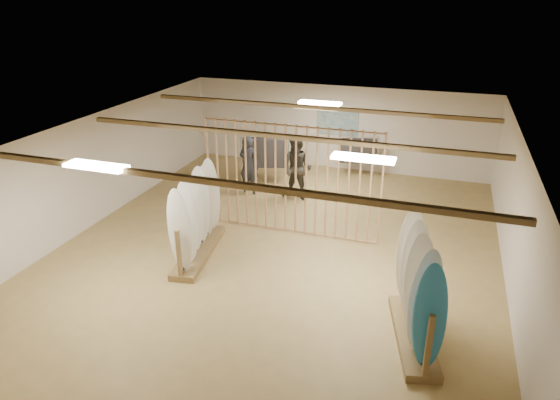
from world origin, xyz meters
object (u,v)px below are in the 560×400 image
(rack_right, at_px, (417,305))
(shopper_a, at_px, (249,161))
(clothing_rack_b, at_px, (358,151))
(rack_left, at_px, (197,228))
(clothing_rack_a, at_px, (265,152))
(shopper_b, at_px, (297,164))

(rack_right, relative_size, shopper_a, 1.14)
(clothing_rack_b, distance_m, shopper_a, 3.74)
(rack_left, bearing_deg, rack_right, -26.06)
(rack_left, height_order, shopper_a, rack_left)
(rack_left, xyz_separation_m, clothing_rack_b, (2.50, 6.38, 0.17))
(shopper_a, bearing_deg, rack_left, 102.78)
(shopper_a, bearing_deg, clothing_rack_a, -92.66)
(clothing_rack_a, relative_size, shopper_b, 0.74)
(clothing_rack_b, bearing_deg, shopper_b, -133.22)
(rack_right, relative_size, clothing_rack_a, 1.45)
(rack_left, bearing_deg, clothing_rack_b, 59.74)
(shopper_a, distance_m, shopper_b, 1.48)
(clothing_rack_b, xyz_separation_m, shopper_a, (-2.80, -2.48, 0.14))
(shopper_a, bearing_deg, rack_right, 142.51)
(rack_right, xyz_separation_m, shopper_a, (-5.26, 5.44, 0.29))
(rack_right, height_order, shopper_b, shopper_b)
(rack_left, relative_size, shopper_b, 1.20)
(rack_right, distance_m, clothing_rack_b, 8.29)
(rack_left, distance_m, shopper_b, 4.09)
(rack_left, relative_size, shopper_a, 1.27)
(shopper_a, xyz_separation_m, shopper_b, (1.48, 0.01, 0.06))
(clothing_rack_a, bearing_deg, shopper_b, -51.43)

